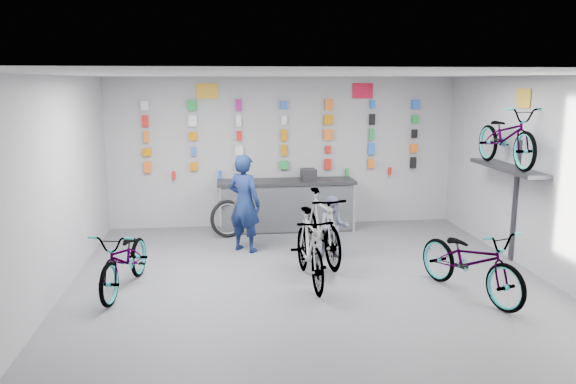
{
  "coord_description": "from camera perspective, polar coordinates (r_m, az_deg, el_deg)",
  "views": [
    {
      "loc": [
        -1.25,
        -7.22,
        2.92
      ],
      "look_at": [
        -0.22,
        1.4,
        1.2
      ],
      "focal_mm": 35.0,
      "sensor_mm": 36.0,
      "label": 1
    }
  ],
  "objects": [
    {
      "name": "merch_wall",
      "position": [
        11.27,
        -0.37,
        5.54
      ],
      "size": [
        5.56,
        0.08,
        1.56
      ],
      "color": "orange",
      "rests_on": "wall_back"
    },
    {
      "name": "counter",
      "position": [
        11.1,
        -0.17,
        -1.42
      ],
      "size": [
        2.7,
        0.66,
        1.0
      ],
      "color": "black",
      "rests_on": "floor"
    },
    {
      "name": "register",
      "position": [
        11.05,
        2.1,
        1.8
      ],
      "size": [
        0.3,
        0.31,
        0.22
      ],
      "primitive_type": "cube",
      "rotation": [
        0.0,
        0.0,
        0.05
      ],
      "color": "black",
      "rests_on": "counter"
    },
    {
      "name": "wall_right",
      "position": [
        8.76,
        26.18,
        0.74
      ],
      "size": [
        0.0,
        8.0,
        8.0
      ],
      "primitive_type": "plane",
      "rotation": [
        1.57,
        0.0,
        -1.57
      ],
      "color": "#A9A9AB",
      "rests_on": "floor"
    },
    {
      "name": "wall_front",
      "position": [
        3.73,
        13.65,
        -11.47
      ],
      "size": [
        7.0,
        0.0,
        7.0
      ],
      "primitive_type": "plane",
      "rotation": [
        -1.57,
        0.0,
        0.0
      ],
      "color": "#A9A9AB",
      "rests_on": "floor"
    },
    {
      "name": "clerk",
      "position": [
        9.69,
        -4.44,
        -1.14
      ],
      "size": [
        0.74,
        0.7,
        1.7
      ],
      "primitive_type": "imported",
      "rotation": [
        0.0,
        0.0,
        2.5
      ],
      "color": "#0F1D47",
      "rests_on": "floor"
    },
    {
      "name": "bike_wall",
      "position": [
        9.59,
        21.33,
        5.28
      ],
      "size": [
        0.63,
        1.8,
        0.95
      ],
      "primitive_type": "imported",
      "color": "gray",
      "rests_on": "wall_bracket"
    },
    {
      "name": "sign_left",
      "position": [
        11.2,
        -8.21,
        10.11
      ],
      "size": [
        0.42,
        0.02,
        0.3
      ],
      "primitive_type": "cube",
      "color": "gold",
      "rests_on": "wall_back"
    },
    {
      "name": "spare_wheel",
      "position": [
        10.7,
        -6.12,
        -2.71
      ],
      "size": [
        0.73,
        0.46,
        0.72
      ],
      "rotation": [
        0.0,
        0.0,
        0.4
      ],
      "color": "black",
      "rests_on": "floor"
    },
    {
      "name": "wall_bracket",
      "position": [
        9.69,
        21.49,
        1.81
      ],
      "size": [
        0.39,
        1.9,
        2.0
      ],
      "color": "#333338",
      "rests_on": "wall_right"
    },
    {
      "name": "ceiling",
      "position": [
        7.32,
        3.1,
        11.85
      ],
      "size": [
        8.0,
        8.0,
        0.0
      ],
      "primitive_type": "plane",
      "rotation": [
        3.14,
        0.0,
        0.0
      ],
      "color": "white",
      "rests_on": "wall_back"
    },
    {
      "name": "wall_left",
      "position": [
        7.69,
        -23.67,
        -0.36
      ],
      "size": [
        0.0,
        8.0,
        8.0
      ],
      "primitive_type": "plane",
      "rotation": [
        1.57,
        0.0,
        1.57
      ],
      "color": "#A9A9AB",
      "rests_on": "floor"
    },
    {
      "name": "bike_center",
      "position": [
        8.2,
        2.21,
        -5.68
      ],
      "size": [
        0.59,
        1.8,
        1.07
      ],
      "primitive_type": "imported",
      "rotation": [
        0.0,
        0.0,
        0.05
      ],
      "color": "gray",
      "rests_on": "floor"
    },
    {
      "name": "sign_right",
      "position": [
        11.56,
        7.6,
        10.15
      ],
      "size": [
        0.42,
        0.02,
        0.3
      ],
      "primitive_type": "cube",
      "color": "red",
      "rests_on": "wall_back"
    },
    {
      "name": "floor",
      "position": [
        7.89,
        2.87,
        -10.51
      ],
      "size": [
        8.0,
        8.0,
        0.0
      ],
      "primitive_type": "plane",
      "color": "#54545A",
      "rests_on": "ground"
    },
    {
      "name": "sign_side",
      "position": [
        9.66,
        22.81,
        8.77
      ],
      "size": [
        0.02,
        0.4,
        0.3
      ],
      "primitive_type": "cube",
      "color": "gold",
      "rests_on": "wall_right"
    },
    {
      "name": "bike_service",
      "position": [
        9.22,
        3.38,
        -3.49
      ],
      "size": [
        0.81,
        1.98,
        1.16
      ],
      "primitive_type": "imported",
      "rotation": [
        0.0,
        0.0,
        0.14
      ],
      "color": "gray",
      "rests_on": "floor"
    },
    {
      "name": "wall_back",
      "position": [
        11.38,
        -0.44,
        4.07
      ],
      "size": [
        7.0,
        0.0,
        7.0
      ],
      "primitive_type": "plane",
      "rotation": [
        1.57,
        0.0,
        0.0
      ],
      "color": "#A9A9AB",
      "rests_on": "floor"
    },
    {
      "name": "bike_left",
      "position": [
        8.26,
        -16.22,
        -6.55
      ],
      "size": [
        0.92,
        1.84,
        0.92
      ],
      "primitive_type": "imported",
      "rotation": [
        0.0,
        0.0,
        -0.19
      ],
      "color": "gray",
      "rests_on": "floor"
    },
    {
      "name": "customer",
      "position": [
        9.33,
        4.65,
        -3.63
      ],
      "size": [
        0.55,
        0.45,
        1.06
      ],
      "primitive_type": "imported",
      "rotation": [
        0.0,
        0.0,
        -0.09
      ],
      "color": "slate",
      "rests_on": "floor"
    },
    {
      "name": "bike_right",
      "position": [
        8.14,
        18.1,
        -6.64
      ],
      "size": [
        1.28,
        2.02,
        1.0
      ],
      "primitive_type": "imported",
      "rotation": [
        0.0,
        0.0,
        0.35
      ],
      "color": "gray",
      "rests_on": "floor"
    }
  ]
}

